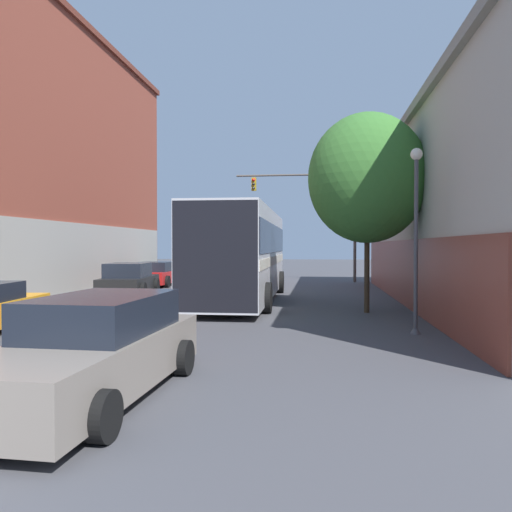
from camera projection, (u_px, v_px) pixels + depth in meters
The scene contains 9 objects.
lane_center_line at pixel (202, 304), 18.66m from camera, with size 0.14×44.14×0.01m.
bus at pixel (243, 251), 19.60m from camera, with size 2.97×11.44×3.51m.
hatchback_foreground at pixel (97, 350), 7.09m from camera, with size 2.04×4.74×1.44m.
parked_car_left_mid at pixel (190, 270), 32.83m from camera, with size 2.41×4.52×1.20m.
parked_car_left_far at pixel (129, 280), 21.98m from camera, with size 2.42×4.47×1.42m.
parked_car_left_distant at pixel (156, 274), 27.14m from camera, with size 2.17×4.00×1.31m.
traffic_signal_gantry at pixel (320, 201), 29.97m from camera, with size 7.26×0.36×6.77m.
street_lamp at pixel (416, 231), 12.20m from camera, with size 0.30×0.30×4.55m.
street_tree_near at pixel (367, 178), 16.10m from camera, with size 3.82×3.44×6.46m.
Camera 1 is at (4.36, -2.15, 2.15)m, focal length 35.00 mm.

